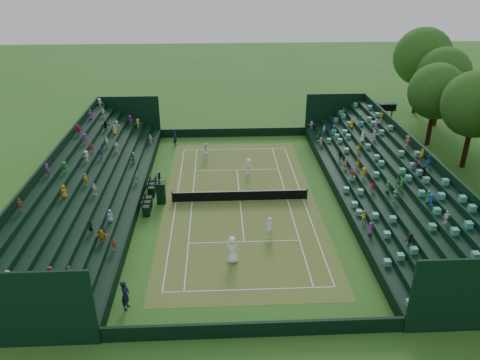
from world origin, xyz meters
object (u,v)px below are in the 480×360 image
Objects in this scene: player_near_west at (232,250)px; player_far_east at (249,166)px; tennis_net at (240,195)px; umpire_chair at (161,190)px; player_near_east at (269,228)px; player_far_west at (206,152)px.

player_near_west is 14.46m from player_far_east.
tennis_net is 8.90m from player_near_west.
player_near_east is at bearing -34.95° from umpire_chair.
player_near_east is at bearing -88.18° from player_far_west.
umpire_chair is 1.78× the size of player_far_east.
player_far_east reaches higher than tennis_net.
tennis_net is at bearing -85.98° from player_near_east.
tennis_net is at bearing -107.54° from player_near_west.
player_far_east is at bearing -109.54° from player_near_west.
player_near_east is 1.01× the size of player_far_west.
player_near_east is (1.88, -6.00, 0.38)m from tennis_net.
player_far_west is (-2.08, 17.98, -0.10)m from player_near_west.
tennis_net is 5.85× the size of player_near_west.
tennis_net is at bearing -87.83° from player_far_west.
player_far_east is (7.82, 5.45, -0.42)m from umpire_chair.
player_near_east is 15.91m from player_far_west.
player_near_west is at bearing -56.89° from umpire_chair.
player_near_east is 1.13× the size of player_far_east.
player_near_west reaches higher than player_far_west.
umpire_chair is 10.58m from player_near_west.
player_far_west is (-3.03, 9.13, 0.37)m from tennis_net.
player_near_west reaches higher than player_far_east.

